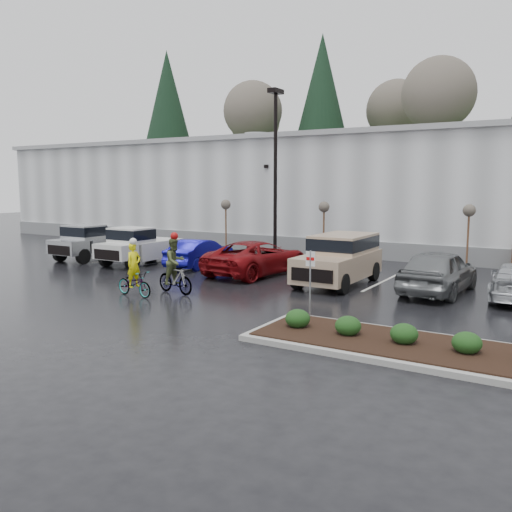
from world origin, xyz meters
The scene contains 22 objects.
ground centered at (0.00, 0.00, 0.00)m, with size 120.00×120.00×0.00m, color black.
warehouse centered at (0.00, 21.99, 3.65)m, with size 60.50×15.50×7.20m.
wooded_ridge centered at (0.00, 45.00, 3.00)m, with size 80.00×25.00×6.00m, color #203817.
lamppost centered at (-4.00, 12.00, 5.69)m, with size 0.50×1.00×9.22m.
sapling_west centered at (-8.00, 13.00, 2.73)m, with size 0.60×0.60×3.20m.
sapling_mid centered at (-1.50, 13.00, 2.73)m, with size 0.60×0.60×3.20m.
sapling_east centered at (6.00, 13.00, 2.73)m, with size 0.60×0.60×3.20m.
curb_island centered at (7.00, -1.00, 0.07)m, with size 8.00×3.00×0.15m, color gray.
mulch_bed centered at (7.00, -1.00, 0.17)m, with size 7.60×2.60×0.04m, color black.
shrub_a centered at (4.00, -1.00, 0.41)m, with size 0.70×0.70×0.52m, color #183613.
shrub_b centered at (5.50, -1.00, 0.41)m, with size 0.70×0.70×0.52m, color #183613.
shrub_c centered at (7.00, -1.00, 0.41)m, with size 0.70×0.70×0.52m, color #183613.
shrub_d centered at (8.50, -1.00, 0.41)m, with size 0.70×0.70×0.52m, color #183613.
fire_lane_sign centered at (3.80, 0.20, 1.41)m, with size 0.30×0.05×2.20m.
pickup_silver centered at (-12.41, 6.75, 0.98)m, with size 2.10×5.20×1.96m, color #A8ADB0, non-canonical shape.
pickup_white centered at (-8.93, 6.74, 0.98)m, with size 2.10×5.20×1.96m, color silver, non-canonical shape.
car_blue centered at (-5.70, 7.30, 0.71)m, with size 1.50×4.30×1.42m, color #0D0B81.
car_red centered at (-2.09, 6.88, 0.78)m, with size 2.60×5.64×1.57m, color maroon.
suv_tan centered at (2.08, 6.48, 1.03)m, with size 2.20×5.10×2.06m, color tan, non-canonical shape.
car_grey centered at (6.08, 6.75, 0.86)m, with size 2.03×5.04×1.72m, color slate.
cyclist_hivis centered at (-3.48, 0.34, 0.68)m, with size 1.86×0.84×2.18m.
cyclist_olive centered at (-2.49, 1.50, 0.86)m, with size 1.87×0.94×2.35m.
Camera 1 is at (10.67, -14.27, 4.17)m, focal length 38.00 mm.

